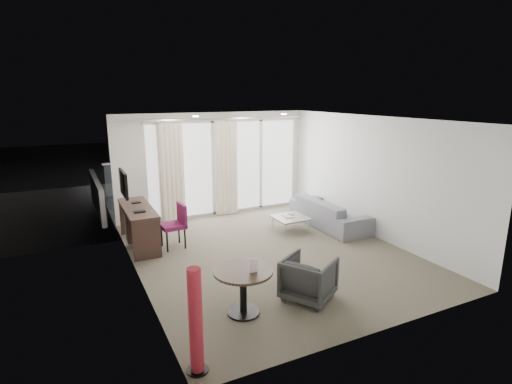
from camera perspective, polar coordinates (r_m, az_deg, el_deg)
name	(u,v)px	position (r m, az deg, el deg)	size (l,w,h in m)	color
floor	(269,253)	(7.94, 1.93, -8.67)	(5.00, 6.00, 0.00)	brown
ceiling	(271,119)	(7.35, 2.09, 10.40)	(5.00, 6.00, 0.00)	white
wall_left	(134,204)	(6.77, -17.02, -1.68)	(0.00, 6.00, 2.60)	silver
wall_right	(372,177)	(8.97, 16.25, 2.10)	(0.00, 6.00, 2.60)	silver
wall_front	(384,239)	(5.20, 17.85, -6.40)	(5.00, 0.00, 2.60)	silver
window_panel	(226,167)	(10.34, -4.34, 3.56)	(4.00, 0.02, 2.38)	white
window_frame	(226,167)	(10.33, -4.31, 3.54)	(4.10, 0.06, 2.44)	white
curtain_left	(172,173)	(9.75, -11.91, 2.66)	(0.60, 0.20, 2.38)	#F0E0C3
curtain_right	(226,168)	(10.17, -4.25, 3.39)	(0.60, 0.20, 2.38)	#F0E0C3
curtain_track	(216,119)	(9.93, -5.74, 10.37)	(4.80, 0.04, 0.04)	#B2B2B7
downlight_a	(196,116)	(8.48, -8.62, 10.65)	(0.12, 0.12, 0.02)	#FFE0B2
downlight_b	(284,114)	(9.33, 3.99, 11.05)	(0.12, 0.12, 0.02)	#FFE0B2
desk	(139,226)	(8.52, -16.39, -4.74)	(0.54, 1.74, 0.81)	#38241D
tv	(123,183)	(8.16, -18.42, 1.17)	(0.05, 0.80, 0.50)	black
desk_chair	(173,226)	(8.23, -11.82, -4.82)	(0.49, 0.46, 0.90)	maroon
round_table	(243,292)	(5.78, -1.83, -14.09)	(0.83, 0.83, 0.66)	#3C291B
menu_card	(253,268)	(5.55, -0.36, -10.86)	(0.11, 0.02, 0.20)	white
red_lamp	(196,321)	(4.63, -8.61, -17.80)	(0.25, 0.25, 1.25)	#AA2230
tub_armchair	(309,278)	(6.22, 7.52, -12.12)	(0.70, 0.72, 0.66)	#343434
coffee_table	(290,224)	(9.14, 4.91, -4.55)	(0.72, 0.72, 0.33)	gray
remote	(291,214)	(9.22, 4.99, -3.11)	(0.05, 0.16, 0.02)	black
magazine	(288,215)	(9.12, 4.63, -3.30)	(0.23, 0.29, 0.02)	gray
sofa	(329,212)	(9.57, 10.37, -2.88)	(2.21, 0.86, 0.64)	slate
terrace_slab	(208,201)	(12.00, -6.93, -1.22)	(5.60, 3.00, 0.12)	#4D4D50
rattan_chair_a	(232,181)	(12.32, -3.38, 1.62)	(0.60, 0.60, 0.87)	brown
rattan_chair_b	(244,178)	(12.80, -1.77, 1.95)	(0.55, 0.55, 0.81)	brown
rattan_table	(240,188)	(12.27, -2.23, 0.55)	(0.44, 0.44, 0.44)	brown
balustrade	(192,174)	(13.22, -9.09, 2.60)	(5.50, 0.06, 1.05)	#B2B2B7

